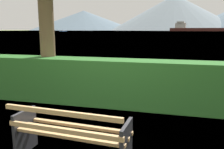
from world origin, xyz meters
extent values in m
plane|color=#7A99A8|center=(0.00, 306.66, 0.00)|extent=(620.00, 620.00, 0.00)
cube|color=tan|center=(-0.01, -0.19, 0.45)|extent=(1.70, 0.17, 0.04)
cube|color=tan|center=(0.00, 0.00, 0.45)|extent=(1.70, 0.17, 0.04)
cube|color=tan|center=(0.01, 0.19, 0.45)|extent=(1.70, 0.17, 0.04)
cube|color=tan|center=(-0.02, -0.27, 0.57)|extent=(1.70, 0.15, 0.06)
cube|color=tan|center=(-0.02, -0.31, 0.84)|extent=(1.70, 0.15, 0.06)
cube|color=#2D2D33|center=(-0.81, 0.03, 0.34)|extent=(0.08, 0.51, 0.68)
cube|color=#2D2D33|center=(0.81, -0.07, 0.34)|extent=(0.08, 0.51, 0.68)
cube|color=#2D6B28|center=(0.00, 2.65, 0.58)|extent=(8.42, 0.76, 1.16)
cylinder|color=brown|center=(-2.01, 2.91, 1.91)|extent=(0.40, 0.40, 3.83)
cube|color=#471E19|center=(31.89, 313.93, 1.95)|extent=(72.05, 20.27, 3.90)
cube|color=silver|center=(9.29, 316.86, 7.03)|extent=(14.01, 11.66, 6.25)
cube|color=beige|center=(9.29, 316.86, 11.13)|extent=(10.34, 12.27, 1.95)
cube|color=#335693|center=(-101.60, 205.35, 0.40)|extent=(3.67, 9.21, 0.80)
cube|color=silver|center=(-101.60, 205.35, 1.04)|extent=(2.29, 3.40, 0.49)
cone|color=slate|center=(-229.72, 586.85, 25.31)|extent=(278.03, 278.03, 50.61)
cone|color=gray|center=(0.00, 543.19, 38.39)|extent=(282.27, 282.27, 76.78)
camera|label=1|loc=(1.35, -2.91, 1.89)|focal=37.38mm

